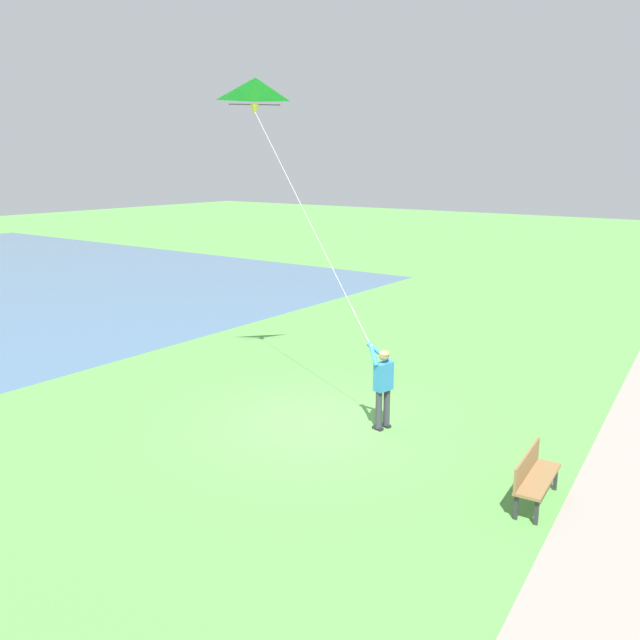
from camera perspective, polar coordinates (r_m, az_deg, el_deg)
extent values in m
plane|color=#569947|center=(14.82, -0.59, -8.71)|extent=(120.00, 120.00, 0.00)
cube|color=gray|center=(10.67, 24.61, -19.34)|extent=(5.30, 32.09, 0.02)
cube|color=#232328|center=(14.53, 4.90, -9.09)|extent=(0.26, 0.16, 0.06)
cylinder|color=#383842|center=(14.36, 4.99, -7.57)|extent=(0.14, 0.14, 0.82)
cube|color=#232328|center=(14.69, 5.56, -8.85)|extent=(0.26, 0.16, 0.06)
cylinder|color=#383842|center=(14.53, 5.65, -7.34)|extent=(0.14, 0.14, 0.82)
cube|color=teal|center=(14.21, 5.38, -4.77)|extent=(0.30, 0.44, 0.60)
sphere|color=tan|center=(14.07, 5.42, -2.99)|extent=(0.22, 0.22, 0.22)
ellipsoid|color=tan|center=(14.05, 5.47, -2.85)|extent=(0.27, 0.27, 0.13)
cylinder|color=teal|center=(14.16, 4.53, -2.91)|extent=(0.47, 0.44, 0.43)
cylinder|color=teal|center=(14.28, 5.03, -2.78)|extent=(0.56, 0.24, 0.43)
sphere|color=tan|center=(14.30, 4.33, -2.21)|extent=(0.10, 0.10, 0.10)
pyramid|color=green|center=(16.65, -5.45, 18.51)|extent=(1.28, 1.33, 0.51)
cone|color=yellow|center=(16.88, -5.53, 17.30)|extent=(0.28, 0.28, 0.22)
cylinder|color=black|center=(16.89, -5.54, 17.67)|extent=(0.84, 0.93, 0.02)
cylinder|color=silver|center=(15.31, -0.90, 8.30)|extent=(3.93, 0.91, 4.97)
cube|color=olive|center=(11.96, 17.92, -12.65)|extent=(0.57, 1.53, 0.05)
cube|color=olive|center=(11.90, 17.09, -11.52)|extent=(0.18, 1.50, 0.40)
cube|color=#2D2D33|center=(12.63, 19.29, -12.46)|extent=(0.07, 0.07, 0.45)
cube|color=#2D2D33|center=(12.68, 17.84, -12.23)|extent=(0.07, 0.07, 0.45)
cube|color=#2D2D33|center=(11.45, 17.84, -15.14)|extent=(0.07, 0.07, 0.45)
cube|color=#2D2D33|center=(11.51, 16.24, -14.86)|extent=(0.07, 0.07, 0.45)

